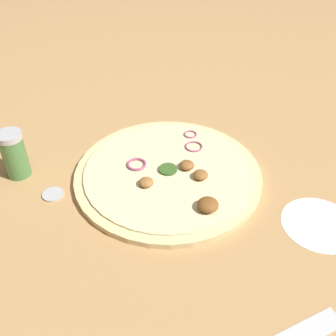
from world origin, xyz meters
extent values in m
plane|color=tan|center=(0.00, 0.00, 0.00)|extent=(3.00, 3.00, 0.00)
cylinder|color=beige|center=(0.00, 0.00, 0.01)|extent=(0.37, 0.37, 0.01)
cylinder|color=beige|center=(0.00, 0.00, 0.01)|extent=(0.34, 0.34, 0.00)
cylinder|color=#385B23|center=(0.00, 0.00, 0.02)|extent=(0.04, 0.04, 0.01)
torus|color=#A34C70|center=(-0.05, -0.12, 0.02)|extent=(0.03, 0.03, 0.00)
ellipsoid|color=brown|center=(-0.07, 0.11, 0.03)|extent=(0.04, 0.04, 0.02)
torus|color=#A34C70|center=(0.06, -0.02, 0.02)|extent=(0.04, 0.04, 0.01)
ellipsoid|color=brown|center=(-0.04, -0.01, 0.02)|extent=(0.03, 0.03, 0.01)
ellipsoid|color=#996633|center=(0.04, 0.04, 0.02)|extent=(0.03, 0.03, 0.01)
ellipsoid|color=brown|center=(-0.06, 0.02, 0.02)|extent=(0.03, 0.03, 0.01)
torus|color=#A34C70|center=(-0.06, -0.08, 0.02)|extent=(0.04, 0.04, 0.00)
cylinder|color=#4C7F42|center=(0.30, -0.02, 0.04)|extent=(0.05, 0.05, 0.09)
cylinder|color=#B2B2B7|center=(0.30, -0.02, 0.09)|extent=(0.05, 0.05, 0.01)
cylinder|color=#B2B2B7|center=(0.22, 0.05, 0.00)|extent=(0.04, 0.04, 0.01)
cylinder|color=white|center=(-0.26, 0.14, 0.00)|extent=(0.13, 0.13, 0.00)
camera|label=1|loc=(0.02, 0.60, 0.52)|focal=42.00mm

